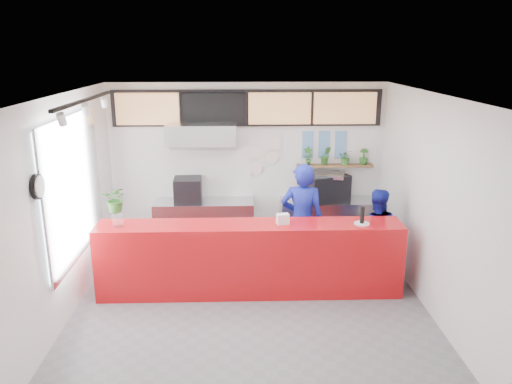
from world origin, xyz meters
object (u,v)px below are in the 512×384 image
(staff_right, at_px, (375,233))
(service_counter, at_px, (250,259))
(espresso_machine, at_px, (325,187))
(pepper_mill, at_px, (362,215))
(panini_oven, at_px, (188,190))
(staff_center, at_px, (302,221))

(staff_right, bearing_deg, service_counter, 20.13)
(espresso_machine, xyz_separation_m, staff_right, (0.61, -1.27, -0.41))
(pepper_mill, bearing_deg, service_counter, 177.99)
(panini_oven, relative_size, pepper_mill, 1.92)
(espresso_machine, distance_m, staff_center, 1.35)
(panini_oven, bearing_deg, pepper_mill, -36.58)
(panini_oven, relative_size, staff_center, 0.26)
(espresso_machine, bearing_deg, panini_oven, 159.42)
(panini_oven, xyz_separation_m, pepper_mill, (2.72, -1.86, 0.12))
(panini_oven, height_order, staff_right, staff_right)
(staff_right, xyz_separation_m, pepper_mill, (-0.38, -0.59, 0.51))
(service_counter, relative_size, pepper_mill, 17.94)
(service_counter, bearing_deg, pepper_mill, -2.01)
(service_counter, xyz_separation_m, espresso_machine, (1.41, 1.80, 0.59))
(panini_oven, distance_m, staff_center, 2.28)
(panini_oven, relative_size, espresso_machine, 0.64)
(panini_oven, xyz_separation_m, staff_center, (1.93, -1.20, -0.18))
(panini_oven, height_order, pepper_mill, pepper_mill)
(staff_center, xyz_separation_m, pepper_mill, (0.79, -0.65, 0.31))
(service_counter, relative_size, staff_center, 2.41)
(panini_oven, relative_size, staff_right, 0.33)
(staff_center, bearing_deg, staff_right, -174.05)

